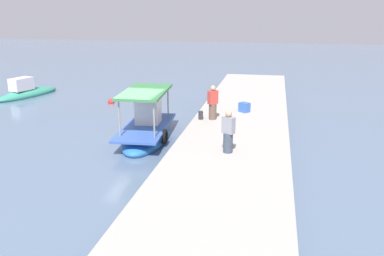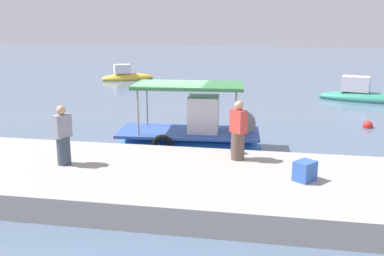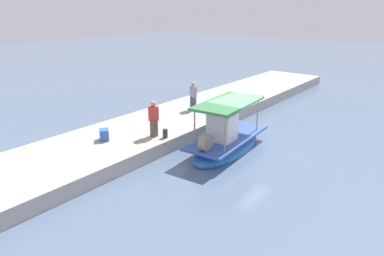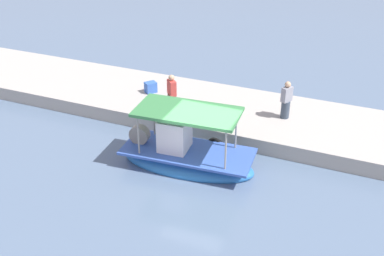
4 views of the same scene
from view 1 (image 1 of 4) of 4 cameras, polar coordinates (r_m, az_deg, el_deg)
ground_plane at (r=19.78m, az=-8.15°, el=-2.18°), size 120.00×120.00×0.00m
dock_quay at (r=18.66m, az=5.88°, el=-2.16°), size 36.00×4.86×0.67m
main_fishing_boat at (r=20.21m, az=-6.31°, el=-0.30°), size 5.52×2.50×2.82m
fisherman_near_bollard at (r=16.28m, az=5.07°, el=-0.78°), size 0.52×0.56×1.73m
fisherman_by_crate at (r=21.14m, az=2.91°, el=3.36°), size 0.56×0.56×1.78m
mooring_bollard at (r=21.24m, az=1.22°, el=1.79°), size 0.24×0.24×0.43m
cargo_crate at (r=22.92m, az=7.31°, el=2.88°), size 0.67×0.69×0.53m
marker_buoy at (r=28.42m, az=-11.20°, el=3.59°), size 0.45×0.45×0.45m
moored_boat_near at (r=32.43m, az=-21.99°, el=4.63°), size 5.45×2.87×1.67m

